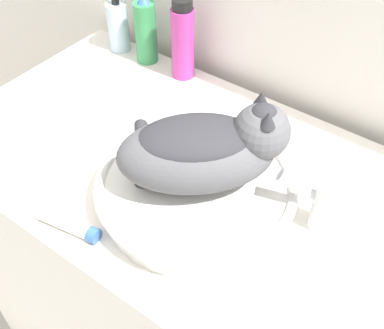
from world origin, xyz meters
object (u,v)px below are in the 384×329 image
(cream_tube, at_px, (69,225))
(spray_bottle_trigger, at_px, (146,31))
(cat, at_px, (205,148))
(faucet, at_px, (319,203))
(soap_pump_bottle, at_px, (118,26))
(shampoo_bottle_tall, at_px, (183,40))

(cream_tube, bearing_deg, spray_bottle_trigger, 115.72)
(cat, height_order, cream_tube, cat)
(faucet, bearing_deg, spray_bottle_trigger, -42.33)
(faucet, distance_m, cream_tube, 0.46)
(spray_bottle_trigger, bearing_deg, faucet, -21.95)
(cat, distance_m, faucet, 0.23)
(soap_pump_bottle, relative_size, cream_tube, 1.27)
(faucet, distance_m, spray_bottle_trigger, 0.66)
(shampoo_bottle_tall, bearing_deg, soap_pump_bottle, 180.00)
(cat, xyz_separation_m, soap_pump_bottle, (-0.51, 0.32, -0.07))
(soap_pump_bottle, bearing_deg, shampoo_bottle_tall, 0.00)
(faucet, bearing_deg, soap_pump_bottle, -39.54)
(faucet, bearing_deg, cat, -1.72)
(soap_pump_bottle, bearing_deg, cat, -31.99)
(cat, distance_m, cream_tube, 0.29)
(faucet, relative_size, shampoo_bottle_tall, 0.58)
(spray_bottle_trigger, bearing_deg, cream_tube, -64.28)
(spray_bottle_trigger, bearing_deg, cat, -37.77)
(soap_pump_bottle, height_order, cream_tube, soap_pump_bottle)
(spray_bottle_trigger, distance_m, cream_tube, 0.59)
(cat, bearing_deg, soap_pump_bottle, 106.28)
(faucet, relative_size, soap_pump_bottle, 0.72)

